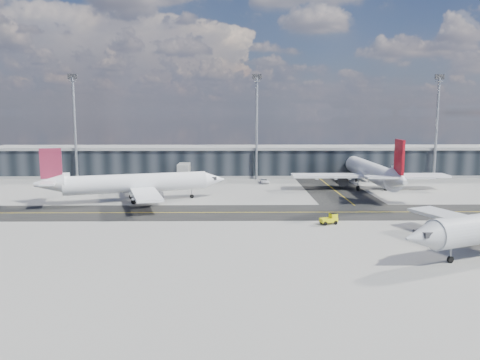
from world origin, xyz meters
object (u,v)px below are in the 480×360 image
Objects in this scene: airliner_redtail at (372,172)px; baggage_tug at (330,219)px; airliner_af at (134,183)px; service_van at (264,181)px.

baggage_tug is (-16.96, -34.37, -3.46)m from airliner_redtail.
airliner_af reaches higher than baggage_tug.
airliner_af is 42.55m from baggage_tug.
service_van is (28.99, 25.26, -3.18)m from airliner_af.
airliner_af is 8.31× the size of service_van.
airliner_redtail is 27.82m from service_van.
baggage_tug reaches higher than service_van.
airliner_redtail is at bearing -28.31° from service_van.
service_van is (-25.01, 11.61, -3.72)m from airliner_redtail.
baggage_tug is (37.04, -20.72, -2.92)m from airliner_af.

